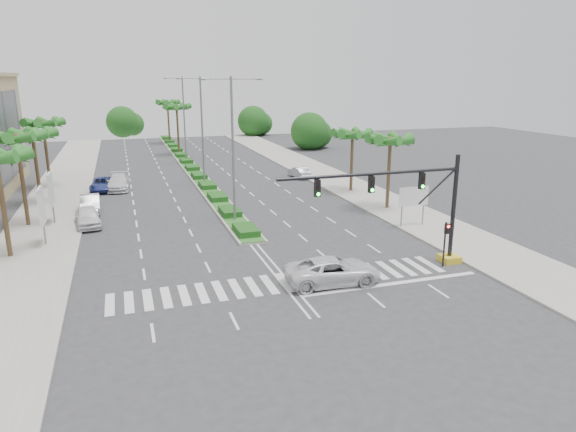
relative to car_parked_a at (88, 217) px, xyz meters
The scene contains 26 objects.
ground 20.35m from the car_parked_a, 54.54° to the right, with size 160.00×160.00×0.00m, color #333335.
footpath_right 27.23m from the car_parked_a, ahead, with size 6.00×120.00×0.15m, color gray.
footpath_left 4.89m from the car_parked_a, 134.71° to the left, with size 6.00×120.00×0.15m, color gray.
median 30.79m from the car_parked_a, 67.46° to the left, with size 2.20×75.00×0.20m, color gray.
median_grass 30.79m from the car_parked_a, 67.46° to the left, with size 1.80×75.00×0.04m, color #29591E.
signal_gantry 26.93m from the car_parked_a, 38.17° to the right, with size 12.60×1.20×7.20m.
pedestrian_signal 28.29m from the car_parked_a, 37.59° to the right, with size 0.28×0.36×3.00m.
direction_sign 26.76m from the car_parked_a, 18.72° to the right, with size 2.70×0.11×3.40m.
billboard_near 5.73m from the car_parked_a, 120.60° to the right, with size 0.18×2.10×4.35m.
billboard_far 3.74m from the car_parked_a, 152.02° to the left, with size 0.18×2.10×4.35m.
palm_left_mid 7.97m from the car_parked_a, 163.03° to the left, with size 4.57×4.68×7.95m.
palm_left_far 11.98m from the car_parked_a, 116.48° to the left, with size 4.57×4.68×7.35m.
palm_left_end 19.05m from the car_parked_a, 105.09° to the left, with size 4.57×4.68×7.75m.
palm_right_near 26.97m from the car_parked_a, ahead, with size 4.57×4.68×7.05m.
palm_right_far 27.34m from the car_parked_a, 11.68° to the left, with size 4.57×4.68×6.75m.
palm_median_a 40.71m from the car_parked_a, 72.93° to the left, with size 4.57×4.68×8.05m.
palm_median_b 55.09m from the car_parked_a, 77.55° to the left, with size 4.57×4.68×8.05m.
streetlight_near 13.49m from the car_parked_a, 12.27° to the right, with size 5.10×0.25×12.00m.
streetlight_mid 18.86m from the car_parked_a, 48.71° to the left, with size 5.10×0.25×12.00m.
streetlight_far 32.28m from the car_parked_a, 68.15° to the left, with size 5.10×0.25×12.00m.
car_parked_a is the anchor object (origin of this frame).
car_parked_b 4.79m from the car_parked_a, 90.00° to the left, with size 1.66×4.76×1.57m, color #B7B8BC.
car_parked_c 14.23m from the car_parked_a, 86.40° to the left, with size 2.35×5.09×1.42m, color navy.
car_parked_d 14.45m from the car_parked_a, 79.93° to the left, with size 2.28×5.62×1.63m, color silver.
car_crossing 22.75m from the car_parked_a, 50.52° to the right, with size 2.64×5.72×1.59m, color silver.
car_right 27.74m from the car_parked_a, 31.71° to the left, with size 1.43×4.09×1.35m, color #B2B1B6.
Camera 1 is at (-8.75, -27.31, 11.93)m, focal length 32.00 mm.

